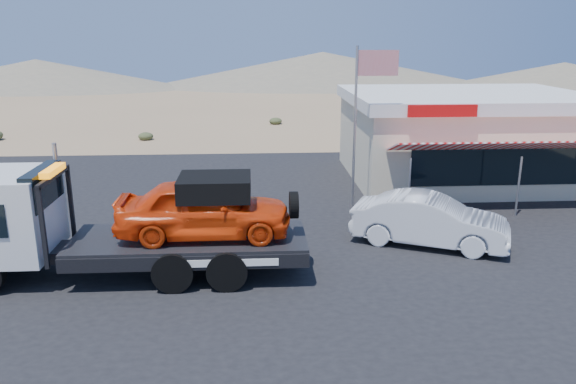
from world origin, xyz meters
name	(u,v)px	position (x,y,z in m)	size (l,w,h in m)	color
ground	(222,257)	(0.00, 0.00, 0.00)	(120.00, 120.00, 0.00)	#8F7151
asphalt_lot	(283,223)	(2.00, 3.00, 0.01)	(32.00, 24.00, 0.02)	black
tow_truck	(125,218)	(-2.47, -1.09, 1.64)	(9.11, 2.70, 3.04)	black
white_sedan	(430,220)	(6.46, 0.66, 0.81)	(1.67, 4.78, 1.58)	silver
jerky_store	(463,135)	(10.50, 8.97, 1.99)	(10.40, 9.97, 3.90)	beige
flagpole	(362,110)	(4.93, 4.50, 3.76)	(1.55, 0.10, 6.00)	#99999E
distant_hills	(165,72)	(-9.77, 55.14, 1.89)	(126.00, 48.00, 4.20)	#726B59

